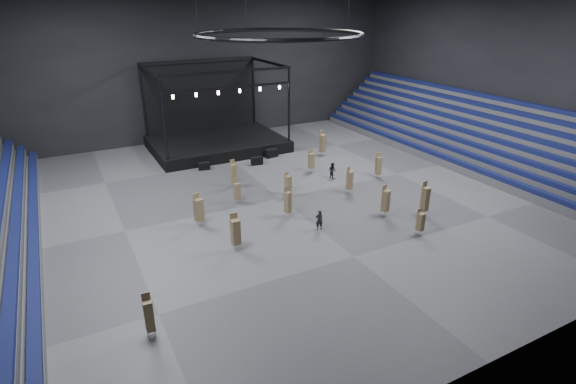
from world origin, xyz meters
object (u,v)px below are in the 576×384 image
chair_stack_4 (425,198)px  chair_stack_6 (288,202)px  chair_stack_0 (311,160)px  chair_stack_8 (386,200)px  flight_case_left (204,166)px  chair_stack_13 (149,315)px  flight_case_mid (257,161)px  flight_case_right (272,153)px  chair_stack_7 (199,209)px  chair_stack_11 (234,173)px  chair_stack_9 (421,221)px  chair_stack_10 (237,191)px  chair_stack_1 (350,180)px  stage (215,135)px  chair_stack_2 (322,143)px  man_center (319,220)px  chair_stack_5 (288,183)px  crew_member (332,170)px  chair_stack_3 (236,231)px  chair_stack_12 (378,165)px

chair_stack_4 → chair_stack_6: bearing=147.8°
chair_stack_0 → chair_stack_8: (0.12, -10.89, 0.11)m
flight_case_left → chair_stack_13: 23.86m
flight_case_mid → flight_case_right: size_ratio=0.89×
flight_case_right → chair_stack_7: (-11.57, -11.81, 0.90)m
chair_stack_11 → chair_stack_13: chair_stack_11 is taller
chair_stack_7 → chair_stack_8: 13.97m
chair_stack_9 → chair_stack_0: bearing=80.8°
flight_case_right → chair_stack_10: bearing=-129.3°
chair_stack_1 → chair_stack_13: (-18.94, -10.28, 0.03)m
flight_case_left → chair_stack_4: bearing=-56.5°
chair_stack_1 → chair_stack_4: chair_stack_4 is taller
stage → chair_stack_8: (5.60, -22.89, -0.15)m
flight_case_left → chair_stack_13: (-9.78, -21.75, 0.87)m
chair_stack_4 → chair_stack_9: chair_stack_4 is taller
flight_case_right → chair_stack_11: 8.80m
chair_stack_0 → chair_stack_2: bearing=51.9°
chair_stack_1 → chair_stack_6: bearing=171.7°
chair_stack_9 → chair_stack_11: size_ratio=0.79×
flight_case_left → man_center: 16.37m
chair_stack_8 → chair_stack_5: bearing=104.5°
chair_stack_4 → chair_stack_9: (-2.51, -2.25, -0.34)m
crew_member → man_center: bearing=133.5°
chair_stack_1 → chair_stack_8: 4.95m
stage → chair_stack_10: bearing=-102.7°
chair_stack_3 → chair_stack_11: size_ratio=1.05×
flight_case_mid → chair_stack_2: 7.40m
chair_stack_8 → chair_stack_1: bearing=69.6°
stage → crew_member: 15.67m
chair_stack_10 → chair_stack_13: bearing=-136.1°
man_center → chair_stack_1: bearing=-127.9°
chair_stack_0 → chair_stack_13: chair_stack_13 is taller
chair_stack_1 → crew_member: 3.75m
chair_stack_6 → flight_case_right: bearing=49.6°
chair_stack_5 → chair_stack_7: size_ratio=0.79×
chair_stack_0 → chair_stack_3: (-11.86, -10.38, 0.18)m
chair_stack_3 → chair_stack_4: (14.71, -1.82, 0.02)m
flight_case_mid → chair_stack_4: (6.55, -16.67, 1.00)m
chair_stack_4 → chair_stack_8: bearing=148.5°
chair_stack_12 → chair_stack_13: size_ratio=0.99×
stage → chair_stack_5: stage is taller
chair_stack_10 → chair_stack_13: (-9.69, -12.83, 0.16)m
flight_case_right → chair_stack_6: (-5.15, -13.46, 0.81)m
chair_stack_3 → crew_member: 15.16m
chair_stack_6 → flight_case_left: bearing=80.8°
flight_case_left → chair_stack_0: chair_stack_0 is taller
flight_case_mid → chair_stack_1: size_ratio=0.49×
chair_stack_11 → chair_stack_10: bearing=-113.4°
chair_stack_3 → chair_stack_8: size_ratio=1.04×
chair_stack_9 → chair_stack_4: bearing=31.3°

